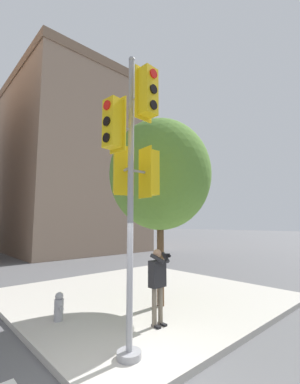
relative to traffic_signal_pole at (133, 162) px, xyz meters
name	(u,v)px	position (x,y,z in m)	size (l,w,h in m)	color
sidewalk_corner	(142,295)	(2.90, 3.08, -3.60)	(8.00, 8.00, 0.14)	#BCB7AD
traffic_signal_pole	(133,162)	(0.00, 0.00, 0.00)	(1.25, 1.24, 5.69)	#939399
person_photographer	(158,279)	(1.35, 0.70, -2.48)	(0.50, 0.53, 1.74)	black
street_tree	(160,175)	(2.41, 1.68, 0.30)	(3.06, 3.06, 5.51)	brown
fire_hydrant	(59,307)	(-0.22, 2.55, -3.20)	(0.22, 0.28, 0.67)	#99999E
building_right	(68,166)	(7.80, 19.81, 4.35)	(10.62, 13.54, 16.01)	gray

